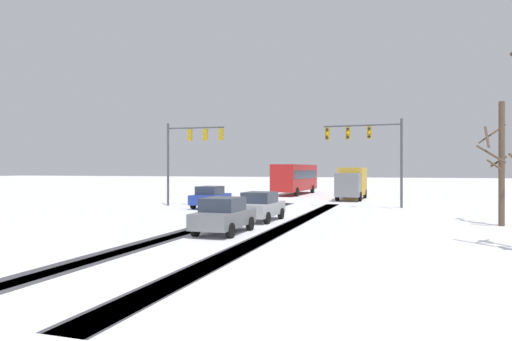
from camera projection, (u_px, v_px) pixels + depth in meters
The scene contains 13 objects.
wheel_track_left_lane at pixel (217, 224), 23.85m from camera, with size 0.97×31.15×0.01m, color #424247.
wheel_track_right_lane at pixel (211, 224), 23.96m from camera, with size 1.07×31.15×0.01m, color #424247.
wheel_track_center at pixel (287, 227), 22.69m from camera, with size 0.98×31.15×0.01m, color #424247.
wheel_track_oncoming at pixel (285, 227), 22.72m from camera, with size 1.03×31.15×0.01m, color #424247.
sidewalk_kerb_right at pixel (434, 236), 19.24m from camera, with size 4.00×31.15×0.12m, color white.
traffic_signal_near_left at pixel (190, 145), 35.67m from camera, with size 4.77×0.57×6.50m.
traffic_signal_near_right at pixel (369, 143), 33.33m from camera, with size 5.70×0.50×6.50m.
car_blue_lead at pixel (211, 197), 33.95m from camera, with size 1.87×4.12×1.62m.
car_silver_second at pixel (260, 206), 25.46m from camera, with size 1.94×4.15×1.62m.
car_grey_third at pixel (224, 215), 20.56m from camera, with size 1.84×4.10×1.62m.
bus_oncoming at pixel (295, 177), 52.02m from camera, with size 2.98×11.09×3.38m.
box_truck_delivery at pixel (352, 182), 43.31m from camera, with size 2.37×7.42×3.02m.
bare_tree_sidewalk_mid at pixel (501, 161), 23.22m from camera, with size 2.35×2.25×6.34m.
Camera 1 is at (9.07, -7.86, 2.91)m, focal length 32.09 mm.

